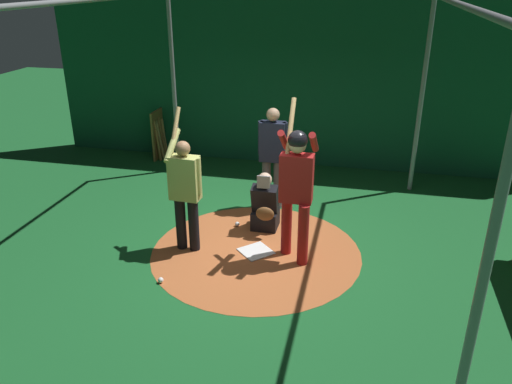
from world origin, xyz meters
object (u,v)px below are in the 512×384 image
at_px(visitor, 185,188).
at_px(umpire, 272,153).
at_px(home_plate, 256,251).
at_px(catcher, 265,207).
at_px(baseball_1, 161,280).
at_px(baseball_0, 237,224).
at_px(batter, 296,183).
at_px(bat_rack, 161,134).

bearing_deg(visitor, umpire, 154.77).
height_order(home_plate, umpire, umpire).
xyz_separation_m(catcher, baseball_1, (1.80, -1.01, -0.33)).
bearing_deg(catcher, umpire, -176.19).
distance_m(baseball_0, baseball_1, 1.86).
height_order(home_plate, baseball_1, baseball_1).
height_order(catcher, visitor, visitor).
relative_size(home_plate, baseball_0, 5.68).
height_order(home_plate, baseball_0, baseball_0).
xyz_separation_m(batter, catcher, (-0.78, -0.58, -0.78)).
bearing_deg(umpire, visitor, -28.33).
height_order(home_plate, bat_rack, bat_rack).
distance_m(visitor, baseball_1, 1.32).
distance_m(visitor, bat_rack, 4.27).
bearing_deg(home_plate, visitor, -84.08).
distance_m(bat_rack, baseball_1, 5.11).
bearing_deg(batter, bat_rack, -136.35).
bearing_deg(batter, baseball_1, -57.22).
bearing_deg(catcher, batter, 36.74).
bearing_deg(baseball_1, home_plate, 135.46).
distance_m(home_plate, catcher, 0.83).
height_order(umpire, baseball_0, umpire).
bearing_deg(visitor, batter, 95.89).
bearing_deg(bat_rack, visitor, 27.60).
xyz_separation_m(home_plate, catcher, (-0.75, -0.03, 0.36)).
bearing_deg(baseball_1, batter, 122.78).
bearing_deg(baseball_0, visitor, -32.62).
relative_size(home_plate, catcher, 0.44).
bearing_deg(bat_rack, umpire, 54.33).
bearing_deg(baseball_0, bat_rack, -139.75).
height_order(umpire, visitor, visitor).
distance_m(umpire, baseball_0, 1.34).
bearing_deg(baseball_0, baseball_1, -17.70).
bearing_deg(batter, umpire, -158.54).
bearing_deg(baseball_1, umpire, 160.17).
bearing_deg(home_plate, baseball_1, -44.54).
xyz_separation_m(catcher, bat_rack, (-2.91, -2.94, 0.12)).
height_order(catcher, bat_rack, bat_rack).
xyz_separation_m(visitor, bat_rack, (-3.76, -1.97, -0.46)).
distance_m(home_plate, visitor, 1.37).
xyz_separation_m(umpire, baseball_0, (0.88, -0.39, -0.93)).
relative_size(home_plate, bat_rack, 0.40).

